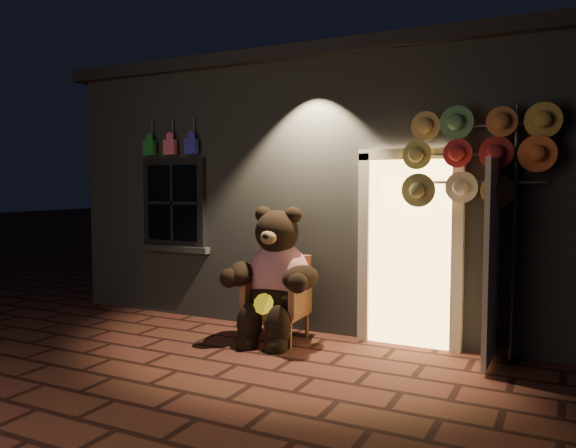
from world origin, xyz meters
The scene contains 5 objects.
ground centered at (0.00, 0.00, 0.00)m, with size 60.00×60.00×0.00m, color #53261F.
shop_building centered at (0.00, 3.99, 1.74)m, with size 7.30×5.95×3.51m.
wicker_armchair centered at (-0.07, 1.06, 0.48)m, with size 0.70×0.64×0.97m.
teddy_bear centered at (-0.07, 0.93, 0.73)m, with size 1.18×0.94×1.63m.
hat_rack centered at (2.04, 1.28, 2.11)m, with size 1.48×0.22×2.61m.
Camera 1 is at (2.92, -4.67, 1.79)m, focal length 35.00 mm.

